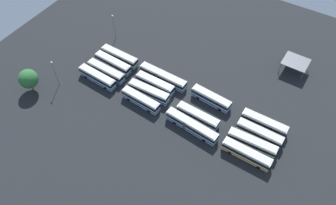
{
  "coord_description": "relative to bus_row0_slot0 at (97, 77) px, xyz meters",
  "views": [
    {
      "loc": [
        30.61,
        -54.41,
        77.07
      ],
      "look_at": [
        -1.58,
        -1.96,
        1.46
      ],
      "focal_mm": 36.73,
      "sensor_mm": 36.0,
      "label": 1
    }
  ],
  "objects": [
    {
      "name": "ground_plane",
      "position": [
        24.7,
        4.94,
        -1.78
      ],
      "size": [
        129.34,
        129.34,
        0.0
      ],
      "primitive_type": "plane",
      "color": "black"
    },
    {
      "name": "bus_row0_slot0",
      "position": [
        0.0,
        0.0,
        0.0
      ],
      "size": [
        12.9,
        3.24,
        3.36
      ],
      "color": "silver",
      "rests_on": "ground_plane"
    },
    {
      "name": "bus_row0_slot1",
      "position": [
        0.7,
        3.35,
        -0.0
      ],
      "size": [
        12.87,
        3.05,
        3.36
      ],
      "color": "silver",
      "rests_on": "ground_plane"
    },
    {
      "name": "bus_row0_slot2",
      "position": [
        0.37,
        7.26,
        -0.0
      ],
      "size": [
        12.84,
        3.21,
        3.36
      ],
      "color": "silver",
      "rests_on": "ground_plane"
    },
    {
      "name": "bus_row0_slot3",
      "position": [
        0.3,
        10.77,
        0.0
      ],
      "size": [
        12.97,
        2.89,
        3.36
      ],
      "color": "silver",
      "rests_on": "ground_plane"
    },
    {
      "name": "bus_row1_slot0",
      "position": [
        16.17,
        -0.5,
        -0.0
      ],
      "size": [
        12.14,
        3.25,
        3.36
      ],
      "color": "silver",
      "rests_on": "ground_plane"
    },
    {
      "name": "bus_row1_slot1",
      "position": [
        16.42,
        3.3,
        -0.0
      ],
      "size": [
        12.62,
        2.84,
        3.36
      ],
      "color": "silver",
      "rests_on": "ground_plane"
    },
    {
      "name": "bus_row1_slot2",
      "position": [
        16.29,
        6.85,
        -0.0
      ],
      "size": [
        12.2,
        2.7,
        3.36
      ],
      "color": "silver",
      "rests_on": "ground_plane"
    },
    {
      "name": "bus_row1_slot3",
      "position": [
        16.72,
        10.46,
        0.0
      ],
      "size": [
        15.54,
        2.99,
        3.36
      ],
      "color": "silver",
      "rests_on": "ground_plane"
    },
    {
      "name": "bus_row2_slot0",
      "position": [
        32.88,
        -0.85,
        0.0
      ],
      "size": [
        15.63,
        3.82,
        3.36
      ],
      "color": "silver",
      "rests_on": "ground_plane"
    },
    {
      "name": "bus_row2_slot1",
      "position": [
        32.79,
        2.86,
        -0.0
      ],
      "size": [
        12.48,
        3.05,
        3.36
      ],
      "color": "silver",
      "rests_on": "ground_plane"
    },
    {
      "name": "bus_row2_slot3",
      "position": [
        33.0,
        10.48,
        -0.0
      ],
      "size": [
        12.11,
        3.41,
        3.36
      ],
      "color": "silver",
      "rests_on": "ground_plane"
    },
    {
      "name": "bus_row3_slot0",
      "position": [
        48.93,
        -1.14,
        0.0
      ],
      "size": [
        12.92,
        2.73,
        3.36
      ],
      "color": "silver",
      "rests_on": "ground_plane"
    },
    {
      "name": "bus_row3_slot1",
      "position": [
        48.85,
        2.65,
        0.0
      ],
      "size": [
        12.98,
        2.97,
        3.36
      ],
      "color": "silver",
      "rests_on": "ground_plane"
    },
    {
      "name": "bus_row3_slot2",
      "position": [
        49.37,
        6.42,
        -0.0
      ],
      "size": [
        12.46,
        2.67,
        3.36
      ],
      "color": "silver",
      "rests_on": "ground_plane"
    },
    {
      "name": "bus_row3_slot3",
      "position": [
        49.19,
        10.19,
        -0.0
      ],
      "size": [
        12.57,
        2.57,
        3.36
      ],
      "color": "silver",
      "rests_on": "ground_plane"
    },
    {
      "name": "maintenance_shelter",
      "position": [
        48.99,
        35.55,
        1.85
      ],
      "size": [
        7.64,
        6.8,
        3.84
      ],
      "color": "slate",
      "rests_on": "ground_plane"
    },
    {
      "name": "lamp_post_by_building",
      "position": [
        -9.21,
        -7.15,
        3.31
      ],
      "size": [
        0.56,
        0.28,
        9.36
      ],
      "color": "slate",
      "rests_on": "ground_plane"
    },
    {
      "name": "lamp_post_far_corner",
      "position": [
        -7.7,
        19.03,
        3.23
      ],
      "size": [
        0.56,
        0.28,
        9.19
      ],
      "color": "slate",
      "rests_on": "ground_plane"
    },
    {
      "name": "tree_north_edge",
      "position": [
        -14.42,
        -12.83,
        2.92
      ],
      "size": [
        5.67,
        5.67,
        7.55
      ],
      "color": "brown",
      "rests_on": "ground_plane"
    }
  ]
}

